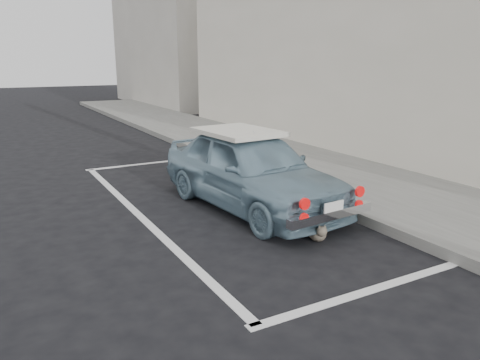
# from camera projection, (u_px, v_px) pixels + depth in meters

# --- Properties ---
(ground) EXTENTS (80.00, 80.00, 0.00)m
(ground) POSITION_uv_depth(u_px,v_px,m) (304.00, 282.00, 5.06)
(ground) COLOR black
(ground) RESTS_ON ground
(sidewalk) EXTENTS (2.80, 40.00, 0.15)m
(sidewalk) POSITION_uv_depth(u_px,v_px,m) (383.00, 191.00, 8.24)
(sidewalk) COLOR slate
(sidewalk) RESTS_ON ground
(shop_building) EXTENTS (3.50, 18.00, 7.00)m
(shop_building) POSITION_uv_depth(u_px,v_px,m) (430.00, 6.00, 10.54)
(shop_building) COLOR beige
(shop_building) RESTS_ON ground
(building_far) EXTENTS (3.50, 10.00, 8.00)m
(building_far) POSITION_uv_depth(u_px,v_px,m) (173.00, 25.00, 23.96)
(building_far) COLOR #B2ACA1
(building_far) RESTS_ON ground
(pline_rear) EXTENTS (3.00, 0.12, 0.01)m
(pline_rear) POSITION_uv_depth(u_px,v_px,m) (372.00, 290.00, 4.88)
(pline_rear) COLOR silver
(pline_rear) RESTS_ON ground
(pline_front) EXTENTS (3.00, 0.12, 0.01)m
(pline_front) POSITION_uv_depth(u_px,v_px,m) (153.00, 163.00, 10.80)
(pline_front) COLOR silver
(pline_front) RESTS_ON ground
(pline_side) EXTENTS (0.12, 7.00, 0.01)m
(pline_side) POSITION_uv_depth(u_px,v_px,m) (139.00, 216.00, 7.18)
(pline_side) COLOR silver
(pline_side) RESTS_ON ground
(retro_coupe) EXTENTS (1.80, 3.81, 1.26)m
(retro_coupe) POSITION_uv_depth(u_px,v_px,m) (251.00, 169.00, 7.44)
(retro_coupe) COLOR #7292A3
(retro_coupe) RESTS_ON ground
(cat) EXTENTS (0.31, 0.50, 0.28)m
(cat) POSITION_uv_depth(u_px,v_px,m) (317.00, 232.00, 6.17)
(cat) COLOR brown
(cat) RESTS_ON ground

